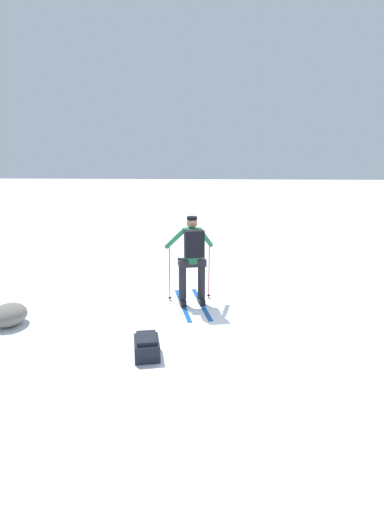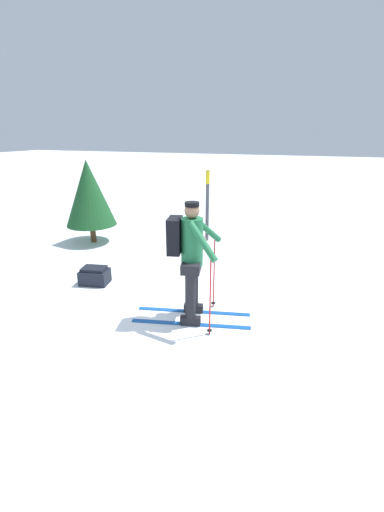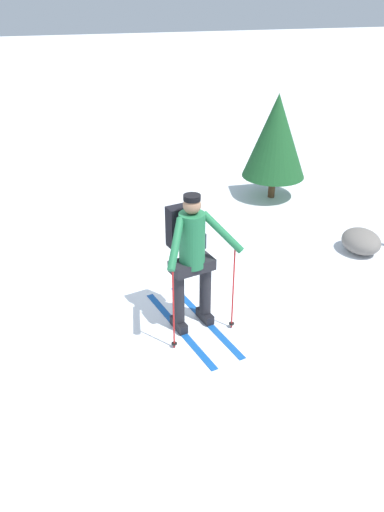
{
  "view_description": "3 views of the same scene",
  "coord_description": "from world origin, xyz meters",
  "px_view_note": "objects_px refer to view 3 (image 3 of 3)",
  "views": [
    {
      "loc": [
        -6.94,
        -0.3,
        2.98
      ],
      "look_at": [
        0.62,
        0.12,
        1.01
      ],
      "focal_mm": 28.0,
      "sensor_mm": 36.0,
      "label": 1
    },
    {
      "loc": [
        2.22,
        -4.21,
        2.69
      ],
      "look_at": [
        0.62,
        0.12,
        1.01
      ],
      "focal_mm": 24.0,
      "sensor_mm": 36.0,
      "label": 2
    },
    {
      "loc": [
        5.64,
        -1.31,
        3.9
      ],
      "look_at": [
        0.62,
        0.12,
        1.01
      ],
      "focal_mm": 35.0,
      "sensor_mm": 36.0,
      "label": 3
    }
  ],
  "objects_px": {
    "rock_boulder": "(361,241)",
    "dropped_backpack": "(189,237)",
    "pine_tree": "(276,136)",
    "skier": "(191,253)"
  },
  "relations": [
    {
      "from": "skier",
      "to": "rock_boulder",
      "type": "height_order",
      "value": "skier"
    },
    {
      "from": "skier",
      "to": "dropped_backpack",
      "type": "bearing_deg",
      "value": 164.94
    },
    {
      "from": "skier",
      "to": "rock_boulder",
      "type": "bearing_deg",
      "value": 109.44
    },
    {
      "from": "rock_boulder",
      "to": "pine_tree",
      "type": "xyz_separation_m",
      "value": [
        -2.58,
        -0.44,
        1.07
      ]
    },
    {
      "from": "rock_boulder",
      "to": "dropped_backpack",
      "type": "bearing_deg",
      "value": -110.71
    },
    {
      "from": "skier",
      "to": "pine_tree",
      "type": "height_order",
      "value": "pine_tree"
    },
    {
      "from": "skier",
      "to": "pine_tree",
      "type": "xyz_separation_m",
      "value": [
        -3.71,
        2.76,
        0.22
      ]
    },
    {
      "from": "dropped_backpack",
      "to": "rock_boulder",
      "type": "height_order",
      "value": "rock_boulder"
    },
    {
      "from": "rock_boulder",
      "to": "pine_tree",
      "type": "height_order",
      "value": "pine_tree"
    },
    {
      "from": "rock_boulder",
      "to": "skier",
      "type": "bearing_deg",
      "value": -70.56
    }
  ]
}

